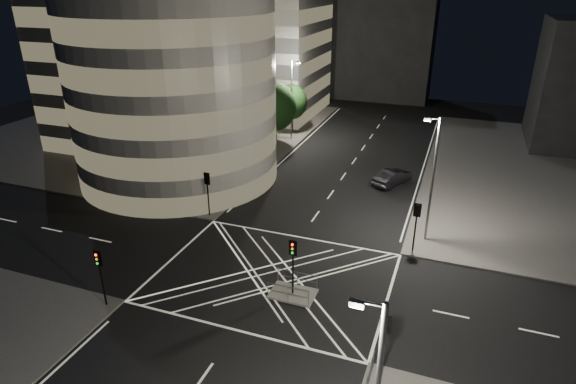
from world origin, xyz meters
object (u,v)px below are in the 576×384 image
at_px(traffic_signal_nr, 385,335).
at_px(street_lamp_left_far, 292,98).
at_px(traffic_signal_fl, 207,186).
at_px(traffic_signal_fr, 416,218).
at_px(traffic_signal_nl, 100,268).
at_px(street_lamp_right_far, 432,176).
at_px(sedan, 392,177).
at_px(street_lamp_left_near, 227,139).
at_px(traffic_signal_island, 293,257).
at_px(central_island, 293,294).

height_order(traffic_signal_nr, street_lamp_left_far, street_lamp_left_far).
bearing_deg(traffic_signal_fl, traffic_signal_fr, 0.00).
distance_m(traffic_signal_nl, street_lamp_right_far, 24.27).
xyz_separation_m(traffic_signal_fr, street_lamp_left_far, (-18.24, 23.20, 2.63)).
xyz_separation_m(street_lamp_left_far, sedan, (14.57, -10.38, -4.74)).
relative_size(traffic_signal_fr, street_lamp_left_near, 0.40).
distance_m(traffic_signal_fr, sedan, 13.50).
bearing_deg(street_lamp_left_near, street_lamp_left_far, 90.00).
relative_size(traffic_signal_fl, traffic_signal_island, 1.00).
distance_m(central_island, sedan, 21.36).
relative_size(street_lamp_left_far, sedan, 2.06).
xyz_separation_m(traffic_signal_fl, traffic_signal_nl, (0.00, -13.60, 0.00)).
relative_size(traffic_signal_nr, street_lamp_left_far, 0.40).
height_order(traffic_signal_fr, street_lamp_left_near, street_lamp_left_near).
distance_m(central_island, traffic_signal_nl, 12.36).
bearing_deg(sedan, traffic_signal_island, 106.28).
relative_size(street_lamp_left_near, sedan, 2.06).
xyz_separation_m(street_lamp_left_near, sedan, (14.57, 7.62, -4.74)).
height_order(traffic_signal_fr, street_lamp_left_far, street_lamp_left_far).
distance_m(traffic_signal_fr, street_lamp_right_far, 3.48).
relative_size(traffic_signal_fl, traffic_signal_nl, 1.00).
bearing_deg(street_lamp_right_far, traffic_signal_fr, -106.11).
bearing_deg(street_lamp_left_near, traffic_signal_nr, -45.87).
height_order(traffic_signal_fl, traffic_signal_nr, same).
bearing_deg(traffic_signal_nr, sedan, 97.89).
xyz_separation_m(traffic_signal_island, street_lamp_left_far, (-11.44, 31.50, 2.63)).
bearing_deg(traffic_signal_island, street_lamp_right_far, 54.70).
relative_size(traffic_signal_fl, traffic_signal_nr, 1.00).
bearing_deg(traffic_signal_nl, street_lamp_left_far, 90.99).
xyz_separation_m(traffic_signal_fr, street_lamp_right_far, (0.64, 2.20, 2.63)).
xyz_separation_m(traffic_signal_fl, traffic_signal_nr, (17.60, -13.60, 0.00)).
distance_m(traffic_signal_island, street_lamp_right_far, 13.13).
height_order(traffic_signal_nr, street_lamp_right_far, street_lamp_right_far).
height_order(central_island, traffic_signal_nr, traffic_signal_nr).
bearing_deg(sedan, traffic_signal_fr, 130.67).
bearing_deg(traffic_signal_fr, traffic_signal_nr, -90.00).
distance_m(traffic_signal_nl, traffic_signal_island, 12.03).
xyz_separation_m(central_island, traffic_signal_nl, (-10.80, -5.30, 2.84)).
xyz_separation_m(central_island, traffic_signal_fr, (6.80, 8.30, 2.84)).
bearing_deg(traffic_signal_nr, street_lamp_left_far, 116.36).
bearing_deg(traffic_signal_nr, street_lamp_right_far, 87.70).
xyz_separation_m(traffic_signal_nl, sedan, (13.94, 26.42, -2.12)).
relative_size(traffic_signal_nl, traffic_signal_fr, 1.00).
height_order(central_island, traffic_signal_fl, traffic_signal_fl).
relative_size(central_island, street_lamp_left_near, 0.30).
height_order(street_lamp_left_near, sedan, street_lamp_left_near).
height_order(street_lamp_left_near, street_lamp_right_far, same).
relative_size(traffic_signal_fr, traffic_signal_island, 1.00).
bearing_deg(street_lamp_right_far, traffic_signal_island, -125.30).
height_order(street_lamp_right_far, sedan, street_lamp_right_far).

